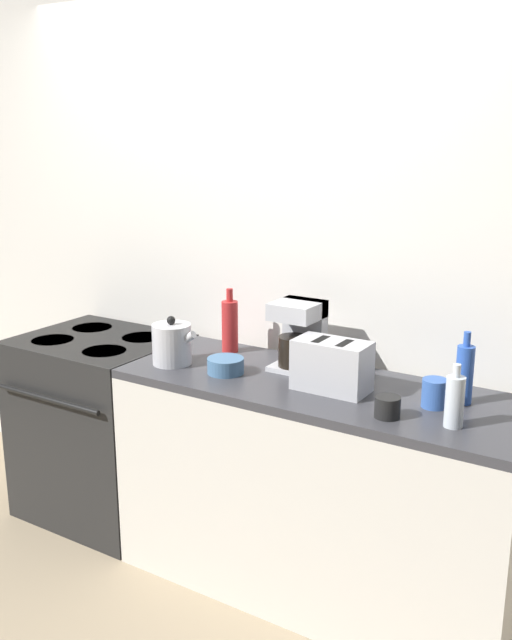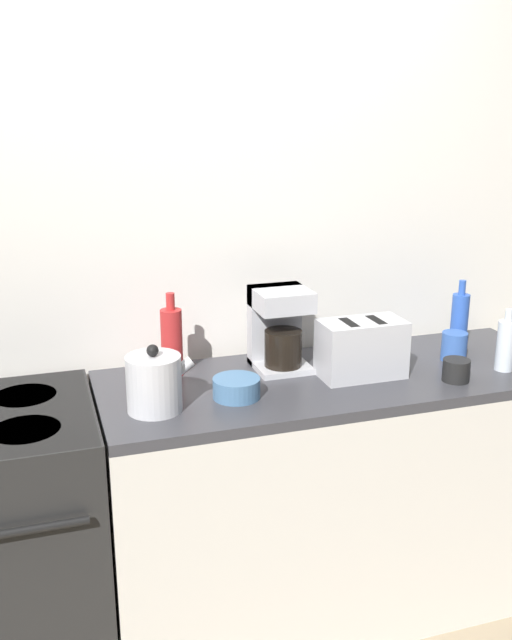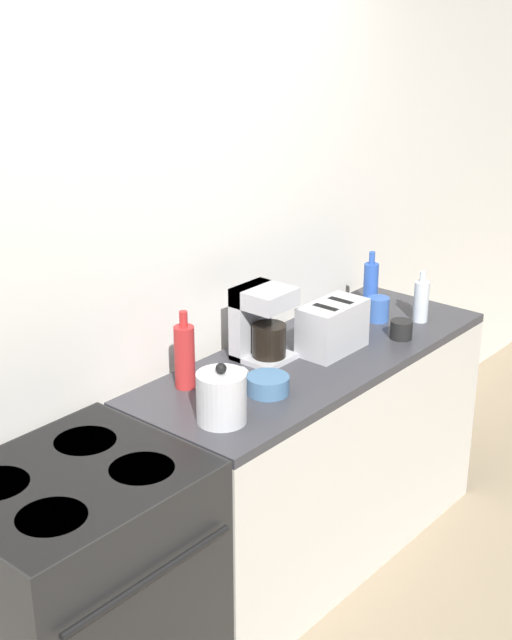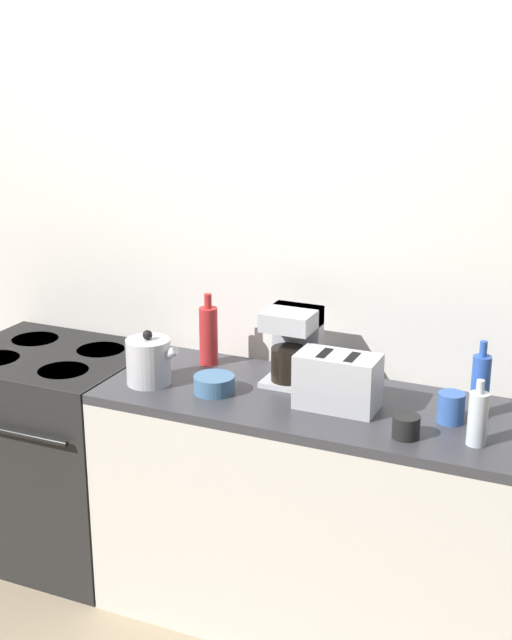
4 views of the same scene
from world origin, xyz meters
name	(u,v)px [view 3 (image 3 of 4)]	position (x,y,z in m)	size (l,w,h in m)	color
wall_back	(134,275)	(0.00, 0.68, 1.30)	(8.00, 0.05, 2.60)	silver
stove	(80,598)	(-0.62, 0.31, 0.47)	(0.75, 0.66, 0.91)	black
counter_block	(313,455)	(0.59, 0.30, 0.46)	(1.65, 0.61, 0.91)	silver
kettle	(222,397)	(-0.07, 0.20, 1.00)	(0.21, 0.17, 0.21)	silver
toaster	(333,327)	(0.65, 0.27, 1.01)	(0.29, 0.16, 0.20)	#BCBCC1
coffee_maker	(260,321)	(0.41, 0.44, 1.06)	(0.19, 0.20, 0.29)	#B7B7BC
bottle_red	(185,356)	(0.04, 0.48, 1.03)	(0.07, 0.07, 0.29)	#B72828
bottle_blue	(371,286)	(1.12, 0.40, 1.03)	(0.06, 0.06, 0.27)	#2D56B7
bottle_clear	(421,301)	(1.16, 0.17, 1.00)	(0.06, 0.06, 0.22)	silver
cup_blue	(378,309)	(1.04, 0.31, 0.96)	(0.09, 0.09, 0.10)	#3860B2
cup_black	(401,330)	(0.94, 0.13, 0.95)	(0.09, 0.09, 0.08)	black
bowl	(268,385)	(0.19, 0.22, 0.94)	(0.15, 0.15, 0.06)	teal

